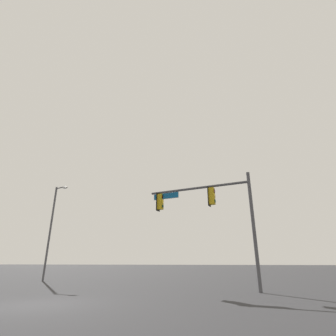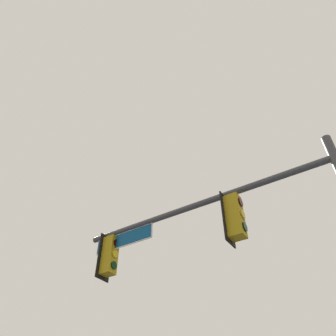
% 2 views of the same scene
% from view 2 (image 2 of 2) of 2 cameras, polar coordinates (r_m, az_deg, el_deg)
% --- Properties ---
extents(signal_pole_near, '(6.90, 1.57, 6.89)m').
position_cam_2_polar(signal_pole_near, '(7.63, 10.25, -12.82)').
color(signal_pole_near, '#47474C').
rests_on(signal_pole_near, ground_plane).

